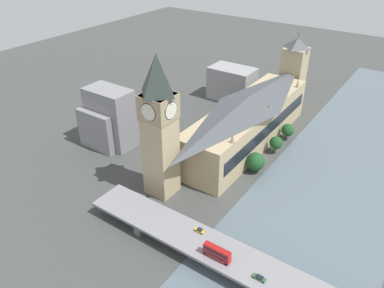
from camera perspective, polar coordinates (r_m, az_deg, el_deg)
ground_plane at (r=209.30m, az=11.12°, el=-1.94°), size 600.00×600.00×0.00m
river_water at (r=200.69m, az=21.05°, el=-5.18°), size 64.45×360.00×0.30m
parliament_hall at (r=213.92m, az=8.55°, el=3.66°), size 26.45×106.58×29.75m
clock_tower at (r=162.15m, az=-5.00°, el=2.93°), size 13.61×13.61×67.37m
victoria_tower at (r=265.72m, az=15.16°, el=10.45°), size 14.23×14.23×50.60m
road_bridge at (r=139.77m, az=12.04°, el=-19.48°), size 160.90×16.49×6.46m
double_decker_bus_lead at (r=139.89m, az=3.82°, el=-16.17°), size 10.77×2.53×5.00m
car_southbound_lead at (r=150.47m, az=1.16°, el=-13.01°), size 4.00×1.90×1.35m
car_southbound_mid at (r=136.99m, az=10.21°, el=-19.41°), size 4.68×1.79×1.27m
city_block_west at (r=214.67m, az=-12.27°, el=4.00°), size 26.22×15.17×33.74m
city_block_center at (r=219.35m, az=-12.58°, el=2.93°), size 23.76×24.44×22.60m
city_block_east at (r=271.14m, az=6.08°, el=9.12°), size 31.00×19.45×23.36m
tree_embankment_near at (r=193.25m, az=9.67°, el=-2.67°), size 9.51×9.51×10.81m
tree_embankment_mid at (r=210.94m, az=12.69°, el=0.17°), size 7.28×7.28×10.00m
tree_embankment_far at (r=225.91m, az=14.37°, el=2.06°), size 7.50×7.50×9.90m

